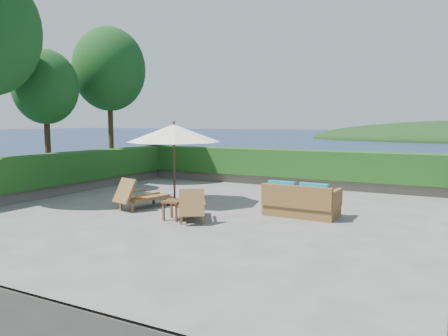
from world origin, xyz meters
The scene contains 14 objects.
ground centered at (0.00, 0.00, 0.00)m, with size 12.00×12.00×0.00m, color gray.
foundation centered at (0.00, 0.00, -1.55)m, with size 12.00×12.00×3.00m, color #514A40.
ocean centered at (0.00, 0.00, -3.00)m, with size 600.00×600.00×0.00m, color #14223F.
planter_wall_far centered at (0.00, 5.60, 0.18)m, with size 12.00×0.60×0.36m, color #665E51.
planter_wall_left centered at (-5.60, 0.00, 0.18)m, with size 0.60×12.00×0.36m, color #665E51.
hedge_far centered at (0.00, 5.60, 0.85)m, with size 12.40×0.90×1.00m, color #1C4012.
hedge_left centered at (-5.60, 0.00, 0.85)m, with size 0.90×12.40×1.00m, color #1C4012.
tree_mid centered at (-6.40, 0.50, 3.55)m, with size 2.20×2.20×4.83m.
tree_far centered at (-6.00, 3.20, 4.40)m, with size 2.80×2.80×6.03m.
patio_umbrella centered at (-1.20, 0.54, 2.03)m, with size 3.12×3.12×2.41m.
lounge_left centered at (-1.65, -0.52, 0.37)m, with size 0.98×1.62×0.88m.
lounge_right centered at (0.41, -1.09, 0.35)m, with size 1.26×1.53×0.83m.
side_table centered at (-0.01, -1.24, 0.40)m, with size 0.47×0.47×0.49m.
wicker_loveseat centered at (2.60, 0.61, 0.35)m, with size 1.87×0.99×0.90m.
Camera 1 is at (5.96, -9.92, 2.37)m, focal length 35.00 mm.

